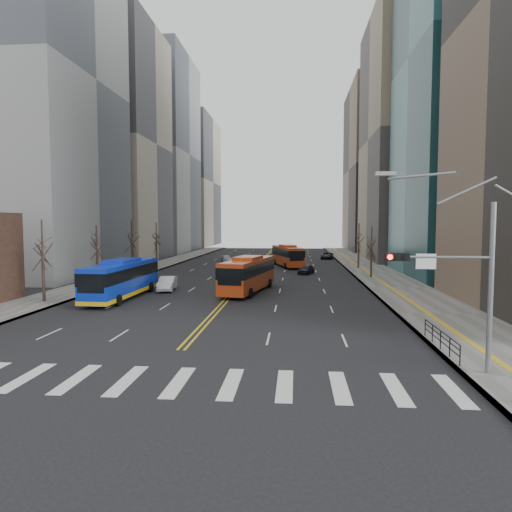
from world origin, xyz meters
TOP-DOWN VIEW (x-y plane):
  - ground at (0.00, 0.00)m, footprint 220.00×220.00m
  - sidewalk_right at (17.50, 45.00)m, footprint 7.00×130.00m
  - sidewalk_left at (-16.50, 45.00)m, footprint 5.00×130.00m
  - crosswalk at (0.00, 0.00)m, footprint 26.70×4.00m
  - centerline at (0.00, 55.00)m, footprint 0.55×100.00m
  - office_towers at (0.12, 68.51)m, footprint 83.00×134.00m
  - signal_mast at (13.77, 2.00)m, footprint 5.37×0.37m
  - pedestrian_railing at (14.30, 6.00)m, footprint 0.06×6.06m
  - street_trees at (-7.18, 34.55)m, footprint 35.20×47.20m
  - blue_bus at (-9.94, 21.95)m, footprint 3.14×12.75m
  - red_bus_near at (1.48, 26.76)m, footprint 4.84×11.96m
  - red_bus_far at (4.98, 54.62)m, footprint 5.55×11.56m
  - car_white at (-7.10, 27.08)m, footprint 2.09×4.63m
  - car_dark_mid at (7.77, 44.19)m, footprint 2.71×4.16m
  - car_silver at (-6.19, 62.02)m, footprint 2.93×4.55m
  - car_dark_far at (12.50, 71.53)m, footprint 2.93×5.21m

SIDE VIEW (x-z plane):
  - ground at x=0.00m, z-range 0.00..0.00m
  - crosswalk at x=0.00m, z-range 0.00..0.01m
  - centerline at x=0.00m, z-range 0.00..0.01m
  - sidewalk_right at x=17.50m, z-range 0.00..0.15m
  - sidewalk_left at x=-16.50m, z-range 0.00..0.15m
  - car_silver at x=-6.19m, z-range 0.00..1.23m
  - car_dark_mid at x=7.77m, z-range 0.00..1.32m
  - car_dark_far at x=12.50m, z-range 0.00..1.37m
  - car_white at x=-7.10m, z-range 0.00..1.47m
  - pedestrian_railing at x=14.30m, z-range 0.31..1.33m
  - blue_bus at x=-9.94m, z-range 0.09..3.77m
  - red_bus_far at x=4.98m, z-range 0.20..3.78m
  - red_bus_near at x=1.48m, z-range 0.20..3.89m
  - signal_mast at x=13.77m, z-range 0.16..9.55m
  - street_trees at x=-7.18m, z-range 1.07..8.67m
  - office_towers at x=0.12m, z-range -5.08..52.92m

